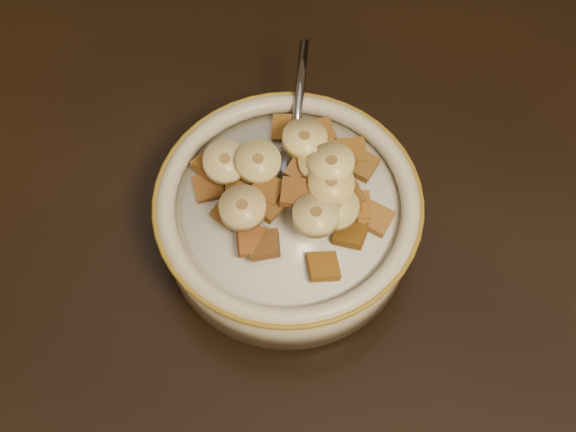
% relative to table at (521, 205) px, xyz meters
% --- Properties ---
extents(table, '(1.41, 0.92, 0.04)m').
position_rel_table_xyz_m(table, '(0.00, 0.00, 0.00)').
color(table, black).
rests_on(table, floor).
extents(cereal_bowl, '(0.18, 0.18, 0.04)m').
position_rel_table_xyz_m(cereal_bowl, '(-0.16, -0.09, 0.04)').
color(cereal_bowl, beige).
rests_on(cereal_bowl, table).
extents(milk, '(0.15, 0.15, 0.00)m').
position_rel_table_xyz_m(milk, '(-0.16, -0.09, 0.06)').
color(milk, silver).
rests_on(milk, cereal_bowl).
extents(spoon, '(0.04, 0.05, 0.01)m').
position_rel_table_xyz_m(spoon, '(-0.17, -0.06, 0.07)').
color(spoon, gray).
rests_on(spoon, cereal_bowl).
extents(cereal_square_0, '(0.02, 0.02, 0.01)m').
position_rel_table_xyz_m(cereal_square_0, '(-0.20, -0.09, 0.07)').
color(cereal_square_0, brown).
rests_on(cereal_square_0, milk).
extents(cereal_square_1, '(0.03, 0.03, 0.01)m').
position_rel_table_xyz_m(cereal_square_1, '(-0.12, -0.08, 0.07)').
color(cereal_square_1, brown).
rests_on(cereal_square_1, milk).
extents(cereal_square_2, '(0.02, 0.02, 0.01)m').
position_rel_table_xyz_m(cereal_square_2, '(-0.16, -0.09, 0.09)').
color(cereal_square_2, brown).
rests_on(cereal_square_2, milk).
extents(cereal_square_3, '(0.02, 0.02, 0.01)m').
position_rel_table_xyz_m(cereal_square_3, '(-0.14, -0.09, 0.08)').
color(cereal_square_3, brown).
rests_on(cereal_square_3, milk).
extents(cereal_square_4, '(0.03, 0.03, 0.01)m').
position_rel_table_xyz_m(cereal_square_4, '(-0.20, -0.11, 0.07)').
color(cereal_square_4, brown).
rests_on(cereal_square_4, milk).
extents(cereal_square_5, '(0.03, 0.03, 0.01)m').
position_rel_table_xyz_m(cereal_square_5, '(-0.16, -0.03, 0.07)').
color(cereal_square_5, brown).
rests_on(cereal_square_5, milk).
extents(cereal_square_6, '(0.03, 0.03, 0.01)m').
position_rel_table_xyz_m(cereal_square_6, '(-0.17, -0.13, 0.07)').
color(cereal_square_6, brown).
rests_on(cereal_square_6, milk).
extents(cereal_square_7, '(0.03, 0.03, 0.01)m').
position_rel_table_xyz_m(cereal_square_7, '(-0.17, -0.11, 0.08)').
color(cereal_square_7, brown).
rests_on(cereal_square_7, milk).
extents(cereal_square_8, '(0.02, 0.02, 0.01)m').
position_rel_table_xyz_m(cereal_square_8, '(-0.20, -0.08, 0.08)').
color(cereal_square_8, brown).
rests_on(cereal_square_8, milk).
extents(cereal_square_9, '(0.03, 0.03, 0.01)m').
position_rel_table_xyz_m(cereal_square_9, '(-0.13, -0.04, 0.07)').
color(cereal_square_9, brown).
rests_on(cereal_square_9, milk).
extents(cereal_square_10, '(0.03, 0.03, 0.01)m').
position_rel_table_xyz_m(cereal_square_10, '(-0.22, -0.10, 0.07)').
color(cereal_square_10, brown).
rests_on(cereal_square_10, milk).
extents(cereal_square_11, '(0.03, 0.03, 0.01)m').
position_rel_table_xyz_m(cereal_square_11, '(-0.12, -0.08, 0.08)').
color(cereal_square_11, '#976620').
rests_on(cereal_square_11, milk).
extents(cereal_square_12, '(0.02, 0.02, 0.01)m').
position_rel_table_xyz_m(cereal_square_12, '(-0.12, -0.05, 0.07)').
color(cereal_square_12, brown).
rests_on(cereal_square_12, milk).
extents(cereal_square_13, '(0.02, 0.02, 0.01)m').
position_rel_table_xyz_m(cereal_square_13, '(-0.11, -0.10, 0.07)').
color(cereal_square_13, brown).
rests_on(cereal_square_13, milk).
extents(cereal_square_14, '(0.03, 0.03, 0.01)m').
position_rel_table_xyz_m(cereal_square_14, '(-0.22, -0.08, 0.07)').
color(cereal_square_14, brown).
rests_on(cereal_square_14, milk).
extents(cereal_square_15, '(0.03, 0.03, 0.01)m').
position_rel_table_xyz_m(cereal_square_15, '(-0.14, -0.05, 0.07)').
color(cereal_square_15, brown).
rests_on(cereal_square_15, milk).
extents(cereal_square_16, '(0.02, 0.02, 0.01)m').
position_rel_table_xyz_m(cereal_square_16, '(-0.14, -0.05, 0.07)').
color(cereal_square_16, brown).
rests_on(cereal_square_16, milk).
extents(cereal_square_17, '(0.03, 0.03, 0.01)m').
position_rel_table_xyz_m(cereal_square_17, '(-0.17, -0.13, 0.07)').
color(cereal_square_17, brown).
rests_on(cereal_square_17, milk).
extents(cereal_square_18, '(0.03, 0.03, 0.01)m').
position_rel_table_xyz_m(cereal_square_18, '(-0.23, -0.08, 0.07)').
color(cereal_square_18, olive).
rests_on(cereal_square_18, milk).
extents(cereal_square_19, '(0.03, 0.03, 0.01)m').
position_rel_table_xyz_m(cereal_square_19, '(-0.13, -0.13, 0.07)').
color(cereal_square_19, '#9D671A').
rests_on(cereal_square_19, milk).
extents(cereal_square_20, '(0.02, 0.02, 0.01)m').
position_rel_table_xyz_m(cereal_square_20, '(-0.16, -0.07, 0.08)').
color(cereal_square_20, brown).
rests_on(cereal_square_20, milk).
extents(cereal_square_21, '(0.02, 0.02, 0.01)m').
position_rel_table_xyz_m(cereal_square_21, '(-0.10, -0.09, 0.07)').
color(cereal_square_21, brown).
rests_on(cereal_square_21, milk).
extents(cereal_square_22, '(0.02, 0.02, 0.01)m').
position_rel_table_xyz_m(cereal_square_22, '(-0.18, -0.09, 0.08)').
color(cereal_square_22, brown).
rests_on(cereal_square_22, milk).
extents(cereal_square_23, '(0.02, 0.02, 0.01)m').
position_rel_table_xyz_m(cereal_square_23, '(-0.18, -0.03, 0.07)').
color(cereal_square_23, brown).
rests_on(cereal_square_23, milk).
extents(cereal_square_24, '(0.03, 0.03, 0.01)m').
position_rel_table_xyz_m(cereal_square_24, '(-0.12, -0.08, 0.08)').
color(cereal_square_24, brown).
rests_on(cereal_square_24, milk).
extents(banana_slice_0, '(0.04, 0.04, 0.01)m').
position_rel_table_xyz_m(banana_slice_0, '(-0.15, -0.07, 0.09)').
color(banana_slice_0, '#EBD97E').
rests_on(banana_slice_0, milk).
extents(banana_slice_1, '(0.04, 0.04, 0.01)m').
position_rel_table_xyz_m(banana_slice_1, '(-0.14, -0.08, 0.09)').
color(banana_slice_1, '#EED077').
rests_on(banana_slice_1, milk).
extents(banana_slice_2, '(0.04, 0.04, 0.01)m').
position_rel_table_xyz_m(banana_slice_2, '(-0.14, -0.07, 0.09)').
color(banana_slice_2, beige).
rests_on(banana_slice_2, milk).
extents(banana_slice_3, '(0.04, 0.04, 0.01)m').
position_rel_table_xyz_m(banana_slice_3, '(-0.13, -0.10, 0.09)').
color(banana_slice_3, '#CEBF83').
rests_on(banana_slice_3, milk).
extents(banana_slice_4, '(0.04, 0.04, 0.01)m').
position_rel_table_xyz_m(banana_slice_4, '(-0.14, -0.11, 0.09)').
color(banana_slice_4, beige).
rests_on(banana_slice_4, milk).
extents(banana_slice_5, '(0.04, 0.04, 0.01)m').
position_rel_table_xyz_m(banana_slice_5, '(-0.19, -0.12, 0.09)').
color(banana_slice_5, beige).
rests_on(banana_slice_5, milk).
extents(banana_slice_6, '(0.04, 0.04, 0.01)m').
position_rel_table_xyz_m(banana_slice_6, '(-0.19, -0.08, 0.09)').
color(banana_slice_6, '#CAC183').
rests_on(banana_slice_6, milk).
extents(banana_slice_7, '(0.04, 0.04, 0.01)m').
position_rel_table_xyz_m(banana_slice_7, '(-0.21, -0.08, 0.08)').
color(banana_slice_7, '#FBE3A2').
rests_on(banana_slice_7, milk).
extents(banana_slice_8, '(0.04, 0.04, 0.01)m').
position_rel_table_xyz_m(banana_slice_8, '(-0.16, -0.05, 0.09)').
color(banana_slice_8, '#FEE396').
rests_on(banana_slice_8, milk).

